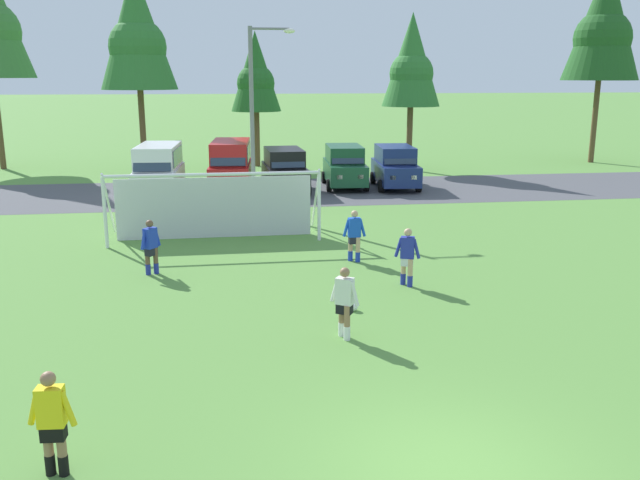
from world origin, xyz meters
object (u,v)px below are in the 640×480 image
at_px(player_midfield_center, 151,247).
at_px(parked_car_slot_left, 231,164).
at_px(soccer_ball, 354,307).
at_px(soccer_goal, 214,203).
at_px(player_defender_far, 354,236).
at_px(parked_car_slot_center_left, 285,170).
at_px(parked_car_slot_far_left, 159,170).
at_px(parked_car_slot_center_right, 395,166).
at_px(parked_car_slot_center, 345,166).
at_px(street_lamp, 256,118).
at_px(referee, 53,424).
at_px(player_winger_left, 407,257).
at_px(player_striker_near, 345,303).

distance_m(player_midfield_center, parked_car_slot_left, 14.92).
bearing_deg(soccer_ball, soccer_goal, 113.09).
xyz_separation_m(player_defender_far, parked_car_slot_center_left, (-1.02, 13.40, 0.29)).
bearing_deg(player_midfield_center, parked_car_slot_far_left, 94.07).
height_order(player_defender_far, parked_car_slot_left, parked_car_slot_left).
xyz_separation_m(parked_car_slot_left, parked_car_slot_center_right, (8.50, -0.20, -0.23)).
bearing_deg(soccer_goal, player_defender_far, -40.04).
xyz_separation_m(parked_car_slot_far_left, parked_car_slot_center_right, (11.94, 1.25, -0.23)).
relative_size(player_defender_far, parked_car_slot_center, 0.35).
relative_size(soccer_ball, street_lamp, 0.03).
distance_m(parked_car_slot_left, parked_car_slot_center_left, 2.77).
bearing_deg(parked_car_slot_left, player_defender_far, -75.39).
bearing_deg(parked_car_slot_center_left, parked_car_slot_center, 18.59).
height_order(soccer_ball, parked_car_slot_center_right, parked_car_slot_center_right).
bearing_deg(parked_car_slot_center_right, parked_car_slot_center_left, -174.84).
xyz_separation_m(referee, player_midfield_center, (0.33, 10.37, 0.00)).
bearing_deg(soccer_ball, player_midfield_center, 143.20).
xyz_separation_m(player_winger_left, parked_car_slot_center_right, (3.84, 16.62, 0.29)).
relative_size(player_midfield_center, player_defender_far, 1.00).
bearing_deg(player_midfield_center, parked_car_slot_center_right, 52.80).
bearing_deg(parked_car_slot_center, parked_car_slot_center_left, -161.41).
xyz_separation_m(player_midfield_center, player_winger_left, (7.17, -2.12, 0.00)).
bearing_deg(player_striker_near, soccer_goal, 106.60).
bearing_deg(parked_car_slot_left, street_lamp, -79.30).
distance_m(player_striker_near, player_midfield_center, 7.43).
bearing_deg(parked_car_slot_center, player_striker_near, -99.97).
bearing_deg(parked_car_slot_center_right, referee, -114.51).
distance_m(parked_car_slot_center, street_lamp, 8.25).
height_order(player_midfield_center, parked_car_slot_center_left, parked_car_slot_center_left).
xyz_separation_m(soccer_goal, referee, (-2.14, -14.62, -0.47)).
bearing_deg(parked_car_slot_center_left, player_striker_near, -91.15).
xyz_separation_m(soccer_goal, parked_car_slot_left, (0.70, 10.45, 0.05)).
distance_m(parked_car_slot_left, street_lamp, 6.34).
xyz_separation_m(soccer_ball, player_striker_near, (-0.54, -1.72, 0.71)).
bearing_deg(soccer_ball, parked_car_slot_center, 80.73).
xyz_separation_m(player_winger_left, street_lamp, (-3.59, 11.15, 3.16)).
bearing_deg(soccer_goal, parked_car_slot_center_right, 48.09).
height_order(soccer_goal, referee, soccer_goal).
distance_m(referee, parked_car_slot_center_right, 27.32).
bearing_deg(player_winger_left, player_defender_far, 110.02).
height_order(player_winger_left, parked_car_slot_center_left, parked_car_slot_center_left).
xyz_separation_m(player_defender_far, street_lamp, (-2.61, 8.46, 3.16)).
relative_size(soccer_goal, player_striker_near, 4.54).
bearing_deg(soccer_goal, soccer_ball, -66.91).
distance_m(player_winger_left, parked_car_slot_center_left, 16.22).
height_order(player_defender_far, street_lamp, street_lamp).
bearing_deg(referee, parked_car_slot_left, 83.54).
height_order(referee, player_winger_left, same).
bearing_deg(parked_car_slot_center_right, street_lamp, -143.66).
relative_size(player_midfield_center, parked_car_slot_center_right, 0.35).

